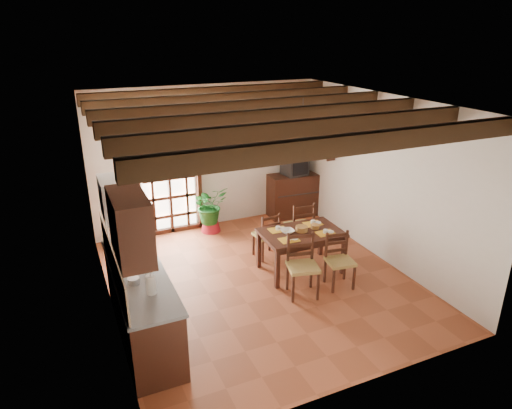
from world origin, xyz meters
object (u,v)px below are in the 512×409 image
chair_near_left (302,277)px  pendant_lamp (301,147)px  crt_tv (295,166)px  dining_table (301,237)px  sideboard (294,195)px  potted_plant (210,204)px  kitchen_counter (141,303)px  chair_far_left (266,243)px  chair_far_right (299,235)px  chair_near_right (339,270)px

chair_near_left → pendant_lamp: size_ratio=1.12×
crt_tv → dining_table: bearing=-121.3°
sideboard → potted_plant: potted_plant is taller
dining_table → sideboard: size_ratio=1.23×
kitchen_counter → dining_table: bearing=13.7°
kitchen_counter → sideboard: (3.75, 2.83, -0.02)m
potted_plant → kitchen_counter: bearing=-124.0°
dining_table → crt_tv: size_ratio=2.63×
kitchen_counter → chair_far_left: kitchen_counter is taller
kitchen_counter → crt_tv: bearing=37.0°
chair_far_right → potted_plant: size_ratio=0.49×
chair_near_left → chair_near_right: 0.64m
dining_table → kitchen_counter: bearing=-164.9°
crt_tv → pendant_lamp: size_ratio=0.59×
chair_far_left → pendant_lamp: (0.30, -0.57, 1.81)m
kitchen_counter → dining_table: size_ratio=1.72×
chair_near_right → sideboard: sideboard is taller
kitchen_counter → chair_near_left: (2.37, 0.01, -0.18)m
crt_tv → potted_plant: (-1.89, -0.07, -0.53)m
dining_table → crt_tv: 2.45m
dining_table → chair_far_left: size_ratio=1.56×
chair_near_left → crt_tv: crt_tv is taller
kitchen_counter → potted_plant: potted_plant is taller
crt_tv → sideboard: bearing=84.4°
chair_near_left → chair_far_right: size_ratio=1.00×
chair_far_left → crt_tv: (1.35, 1.49, 0.84)m
chair_near_left → chair_far_right: 1.47m
crt_tv → potted_plant: bearing=176.5°
kitchen_counter → chair_far_left: (2.40, 1.33, -0.21)m
kitchen_counter → pendant_lamp: 3.23m
chair_far_right → kitchen_counter: bearing=28.0°
chair_far_left → crt_tv: 2.18m
chair_near_right → crt_tv: size_ratio=1.72×
potted_plant → chair_far_right: bearing=-50.6°
kitchen_counter → crt_tv: kitchen_counter is taller
chair_near_left → kitchen_counter: bearing=-165.8°
dining_table → chair_near_left: chair_near_left is taller
chair_far_left → potted_plant: size_ratio=0.43×
kitchen_counter → sideboard: bearing=37.0°
chair_near_left → potted_plant: (-0.51, 2.74, 0.27)m
sideboard → crt_tv: 0.64m
chair_far_right → sideboard: bearing=-110.2°
chair_far_right → potted_plant: potted_plant is taller
dining_table → sideboard: (1.04, 2.17, -0.16)m
crt_tv → potted_plant: potted_plant is taller
chair_far_left → sideboard: bearing=-138.2°
sideboard → potted_plant: (-1.89, -0.07, 0.12)m
pendant_lamp → crt_tv: bearing=63.2°
chair_far_left → chair_near_right: bearing=108.3°
chair_near_left → chair_far_left: bearing=102.7°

